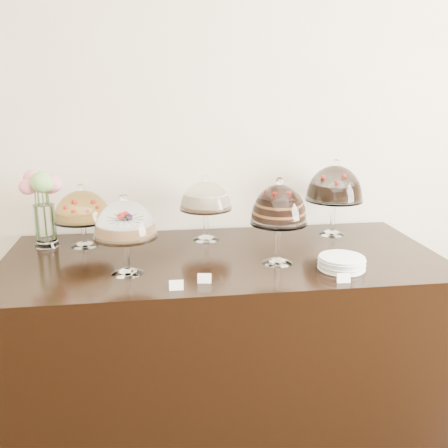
{
  "coord_description": "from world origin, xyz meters",
  "views": [
    {
      "loc": [
        -0.44,
        0.07,
        1.73
      ],
      "look_at": [
        -0.11,
        2.4,
        1.08
      ],
      "focal_mm": 40.0,
      "sensor_mm": 36.0,
      "label": 1
    }
  ],
  "objects": [
    {
      "name": "cake_stand_fruit_tart",
      "position": [
        -0.83,
        2.72,
        1.11
      ],
      "size": [
        0.3,
        0.3,
        0.34
      ],
      "color": "white",
      "rests_on": "display_counter"
    },
    {
      "name": "price_card_right",
      "position": [
        0.36,
        2.01,
        0.92
      ],
      "size": [
        0.06,
        0.02,
        0.04
      ],
      "primitive_type": "cube",
      "rotation": [
        -0.21,
        0.0,
        -0.05
      ],
      "color": "white",
      "rests_on": "display_counter"
    },
    {
      "name": "display_counter",
      "position": [
        -0.11,
        2.45,
        0.45
      ],
      "size": [
        2.2,
        1.0,
        0.9
      ],
      "primitive_type": "cube",
      "color": "black",
      "rests_on": "ground"
    },
    {
      "name": "cake_stand_dark_choco",
      "position": [
        0.57,
        2.74,
        1.18
      ],
      "size": [
        0.33,
        0.33,
        0.44
      ],
      "color": "white",
      "rests_on": "display_counter"
    },
    {
      "name": "cake_stand_cheesecake",
      "position": [
        -0.16,
        2.73,
        1.14
      ],
      "size": [
        0.29,
        0.29,
        0.37
      ],
      "color": "white",
      "rests_on": "display_counter"
    },
    {
      "name": "wall_back",
      "position": [
        0.0,
        3.0,
        1.5
      ],
      "size": [
        5.0,
        0.04,
        3.0
      ],
      "primitive_type": "cube",
      "color": "beige",
      "rests_on": "ground"
    },
    {
      "name": "flower_vase",
      "position": [
        -1.02,
        2.74,
        1.16
      ],
      "size": [
        0.21,
        0.23,
        0.41
      ],
      "color": "white",
      "rests_on": "display_counter"
    },
    {
      "name": "cake_stand_sugar_sponge",
      "position": [
        -0.58,
        2.27,
        1.14
      ],
      "size": [
        0.29,
        0.29,
        0.38
      ],
      "color": "white",
      "rests_on": "display_counter"
    },
    {
      "name": "price_card_left",
      "position": [
        -0.37,
        2.04,
        0.92
      ],
      "size": [
        0.06,
        0.02,
        0.04
      ],
      "primitive_type": "cube",
      "rotation": [
        -0.21,
        0.0,
        -0.03
      ],
      "color": "white",
      "rests_on": "display_counter"
    },
    {
      "name": "price_card_extra",
      "position": [
        -0.24,
        2.1,
        0.92
      ],
      "size": [
        0.06,
        0.02,
        0.04
      ],
      "primitive_type": "cube",
      "rotation": [
        -0.21,
        0.0,
        -0.16
      ],
      "color": "white",
      "rests_on": "display_counter"
    },
    {
      "name": "cake_stand_choco_layer",
      "position": [
        0.14,
        2.31,
        1.18
      ],
      "size": [
        0.28,
        0.28,
        0.42
      ],
      "color": "white",
      "rests_on": "display_counter"
    },
    {
      "name": "plate_stack",
      "position": [
        0.42,
        2.18,
        0.93
      ],
      "size": [
        0.21,
        0.21,
        0.06
      ],
      "color": "white",
      "rests_on": "display_counter"
    }
  ]
}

